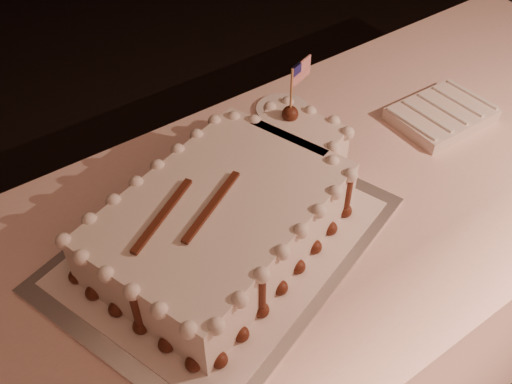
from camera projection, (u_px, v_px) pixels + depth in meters
banquet_table at (268, 324)px, 1.41m from camera, size 2.40×0.80×0.75m
cake_board at (223, 243)px, 1.10m from camera, size 0.74×0.64×0.01m
doily at (222, 241)px, 1.10m from camera, size 0.66×0.58×0.00m
sheet_cake at (232, 211)px, 1.08m from camera, size 0.61×0.45×0.23m
napkin_stack at (441, 115)px, 1.37m from camera, size 0.23×0.17×0.04m
side_plate at (283, 110)px, 1.41m from camera, size 0.13×0.13×0.01m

